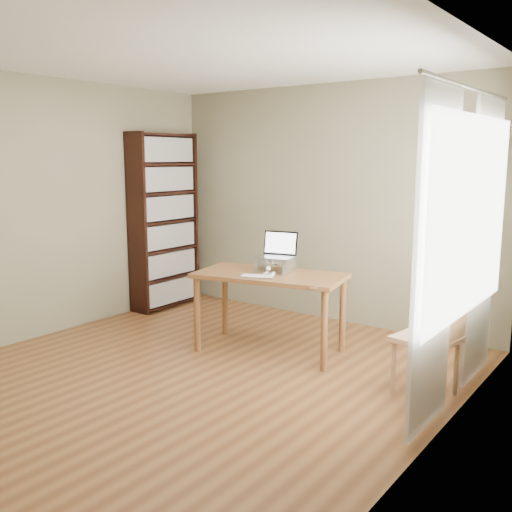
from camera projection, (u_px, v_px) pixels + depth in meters
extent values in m
cube|color=#5C3318|center=(190.00, 378.00, 4.76)|extent=(4.00, 4.50, 0.02)
cube|color=white|center=(183.00, 50.00, 4.31)|extent=(4.00, 4.50, 0.02)
cube|color=#766F4F|center=(327.00, 204.00, 6.32)|extent=(4.00, 0.02, 2.60)
cube|color=#766F4F|center=(40.00, 209.00, 5.71)|extent=(0.02, 4.50, 2.60)
cube|color=#766F4F|center=(436.00, 245.00, 3.36)|extent=(0.02, 4.50, 2.60)
cube|color=white|center=(472.00, 217.00, 3.99)|extent=(0.01, 1.80, 1.40)
cube|color=black|center=(137.00, 225.00, 6.54)|extent=(0.30, 0.04, 2.10)
cube|color=black|center=(188.00, 218.00, 7.22)|extent=(0.30, 0.04, 2.10)
cube|color=black|center=(156.00, 220.00, 6.96)|extent=(0.02, 0.90, 2.10)
cube|color=black|center=(166.00, 303.00, 7.05)|extent=(0.30, 0.84, 0.02)
cube|color=black|center=(167.00, 290.00, 7.01)|extent=(0.20, 0.78, 0.28)
cube|color=black|center=(165.00, 276.00, 7.00)|extent=(0.30, 0.84, 0.03)
cube|color=black|center=(167.00, 263.00, 6.95)|extent=(0.20, 0.78, 0.28)
cube|color=black|center=(165.00, 249.00, 6.94)|extent=(0.30, 0.84, 0.02)
cube|color=black|center=(166.00, 235.00, 6.89)|extent=(0.20, 0.78, 0.28)
cube|color=black|center=(164.00, 221.00, 6.88)|extent=(0.30, 0.84, 0.02)
cube|color=black|center=(165.00, 207.00, 6.83)|extent=(0.20, 0.78, 0.28)
cube|color=black|center=(163.00, 193.00, 6.82)|extent=(0.30, 0.84, 0.02)
cube|color=black|center=(164.00, 179.00, 6.78)|extent=(0.20, 0.78, 0.28)
cube|color=black|center=(162.00, 164.00, 6.76)|extent=(0.30, 0.84, 0.02)
cube|color=black|center=(164.00, 150.00, 6.72)|extent=(0.20, 0.78, 0.28)
cube|color=black|center=(161.00, 135.00, 6.71)|extent=(0.30, 0.84, 0.03)
cube|color=white|center=(434.00, 263.00, 3.63)|extent=(0.03, 0.70, 2.20)
cube|color=white|center=(482.00, 242.00, 4.50)|extent=(0.03, 0.70, 2.20)
cylinder|color=silver|center=(471.00, 88.00, 3.88)|extent=(0.03, 1.90, 0.03)
cube|color=brown|center=(270.00, 276.00, 5.28)|extent=(1.48, 0.95, 0.04)
cylinder|color=brown|center=(236.00, 299.00, 5.94)|extent=(0.06, 0.06, 0.71)
cylinder|color=brown|center=(343.00, 319.00, 5.21)|extent=(0.06, 0.06, 0.71)
cylinder|color=brown|center=(200.00, 311.00, 5.49)|extent=(0.06, 0.06, 0.71)
cylinder|color=brown|center=(311.00, 334.00, 4.76)|extent=(0.06, 0.06, 0.71)
cube|color=silver|center=(262.00, 264.00, 5.42)|extent=(0.03, 0.25, 0.12)
cube|color=silver|center=(288.00, 268.00, 5.25)|extent=(0.03, 0.25, 0.12)
cube|color=silver|center=(275.00, 259.00, 5.32)|extent=(0.32, 0.25, 0.01)
cube|color=silver|center=(275.00, 257.00, 5.32)|extent=(0.38, 0.30, 0.02)
cube|color=black|center=(283.00, 243.00, 5.41)|extent=(0.34, 0.12, 0.22)
cube|color=white|center=(283.00, 243.00, 5.40)|extent=(0.31, 0.10, 0.19)
cube|color=silver|center=(257.00, 277.00, 5.10)|extent=(0.33, 0.23, 0.02)
cube|color=white|center=(257.00, 276.00, 5.09)|extent=(0.30, 0.21, 0.00)
cylinder|color=#53311C|center=(313.00, 288.00, 4.69)|extent=(0.09, 0.09, 0.01)
ellipsoid|color=#4D423C|center=(277.00, 265.00, 5.35)|extent=(0.17, 0.39, 0.13)
ellipsoid|color=#4D423C|center=(284.00, 263.00, 5.44)|extent=(0.15, 0.16, 0.12)
ellipsoid|color=#4D423C|center=(265.00, 266.00, 5.20)|extent=(0.10, 0.10, 0.09)
ellipsoid|color=silver|center=(268.00, 269.00, 5.24)|extent=(0.09, 0.09, 0.08)
sphere|color=silver|center=(263.00, 268.00, 5.17)|extent=(0.04, 0.04, 0.04)
cone|color=#4D423C|center=(263.00, 260.00, 5.21)|extent=(0.03, 0.04, 0.04)
cone|color=#4D423C|center=(268.00, 261.00, 5.18)|extent=(0.03, 0.04, 0.04)
cylinder|color=silver|center=(262.00, 273.00, 5.22)|extent=(0.03, 0.09, 0.03)
cylinder|color=silver|center=(268.00, 274.00, 5.19)|extent=(0.03, 0.09, 0.03)
cylinder|color=#4D423C|center=(293.00, 268.00, 5.41)|extent=(0.14, 0.21, 0.03)
cube|color=tan|center=(426.00, 339.00, 4.33)|extent=(0.48, 0.48, 0.04)
cylinder|color=tan|center=(395.00, 369.00, 4.33)|extent=(0.04, 0.04, 0.45)
cylinder|color=tan|center=(439.00, 379.00, 4.13)|extent=(0.04, 0.04, 0.45)
cylinder|color=tan|center=(412.00, 356.00, 4.60)|extent=(0.04, 0.04, 0.45)
cylinder|color=tan|center=(454.00, 365.00, 4.40)|extent=(0.04, 0.04, 0.45)
cube|color=tan|center=(454.00, 311.00, 4.17)|extent=(0.09, 0.40, 0.50)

